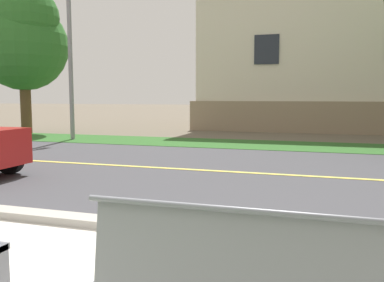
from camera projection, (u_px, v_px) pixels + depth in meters
The scene contains 9 objects.
ground_plane at pixel (243, 162), 10.26m from camera, with size 140.00×140.00×0.00m, color #665B4C.
curb_edge at pixel (156, 228), 4.89m from camera, with size 44.00×0.30×0.11m, color #ADA89E.
street_asphalt at pixel (230, 172), 8.83m from camera, with size 52.00×8.00×0.01m, color #424247.
road_centre_line at pixel (230, 172), 8.83m from camera, with size 48.00×0.14×0.01m, color #E0CC4C.
far_verge_grass at pixel (264, 145), 13.78m from camera, with size 48.00×2.80×0.02m, color #2D6026.
streetlamp at pixel (73, 30), 15.27m from camera, with size 0.24×2.10×7.14m.
shade_tree_far_left at pixel (24, 40), 17.46m from camera, with size 3.74×3.74×6.18m.
garden_wall at pixel (334, 118), 17.85m from camera, with size 13.00×0.36×1.40m, color gray.
house_across_street at pixel (330, 54), 20.63m from camera, with size 13.01×6.91×7.33m.
Camera 1 is at (1.85, -2.05, 1.61)m, focal length 38.66 mm.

